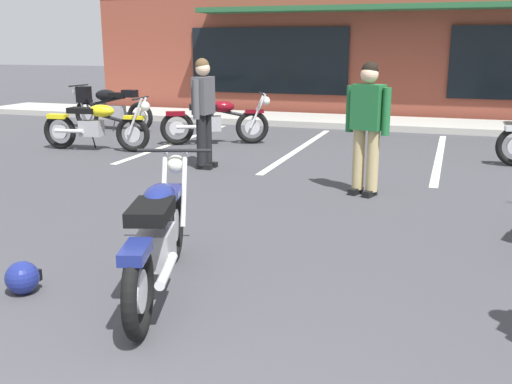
{
  "coord_description": "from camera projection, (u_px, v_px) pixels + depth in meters",
  "views": [
    {
      "loc": [
        1.43,
        -1.17,
        1.88
      ],
      "look_at": [
        -0.26,
        3.84,
        0.55
      ],
      "focal_mm": 41.37,
      "sensor_mm": 36.0,
      "label": 1
    }
  ],
  "objects": [
    {
      "name": "brick_storefront_building",
      "position": [
        408.0,
        48.0,
        16.98
      ],
      "size": [
        16.71,
        6.52,
        3.51
      ],
      "color": "brown",
      "rests_on": "ground_plane"
    },
    {
      "name": "motorcycle_silver_naked",
      "position": [
        108.0,
        106.0,
        13.23
      ],
      "size": [
        2.11,
        0.66,
        0.98
      ],
      "color": "black",
      "rests_on": "ground_plane"
    },
    {
      "name": "ground_plane",
      "position": [
        290.0,
        241.0,
        5.78
      ],
      "size": [
        80.0,
        80.0,
        0.0
      ],
      "primitive_type": "plane",
      "color": "#3D3D42"
    },
    {
      "name": "motorcycle_orange_scrambler",
      "position": [
        96.0,
        125.0,
        10.59
      ],
      "size": [
        2.11,
        0.66,
        0.98
      ],
      "color": "black",
      "rests_on": "ground_plane"
    },
    {
      "name": "person_near_building",
      "position": [
        204.0,
        107.0,
        8.97
      ],
      "size": [
        0.28,
        0.6,
        1.68
      ],
      "color": "black",
      "rests_on": "ground_plane"
    },
    {
      "name": "motorcycle_black_cruiser",
      "position": [
        216.0,
        120.0,
        11.26
      ],
      "size": [
        1.97,
        1.17,
        0.98
      ],
      "color": "black",
      "rests_on": "ground_plane"
    },
    {
      "name": "helmet_on_pavement",
      "position": [
        23.0,
        278.0,
        4.55
      ],
      "size": [
        0.26,
        0.26,
        0.26
      ],
      "color": "navy",
      "rests_on": "ground_plane"
    },
    {
      "name": "person_in_black_shirt",
      "position": [
        367.0,
        121.0,
        7.35
      ],
      "size": [
        0.6,
        0.37,
        1.68
      ],
      "color": "black",
      "rests_on": "ground_plane"
    },
    {
      "name": "painted_stall_lines",
      "position": [
        367.0,
        152.0,
        10.51
      ],
      "size": [
        7.54,
        4.8,
        0.01
      ],
      "color": "silver",
      "rests_on": "ground_plane"
    },
    {
      "name": "sidewalk_kerb",
      "position": [
        390.0,
        123.0,
        13.81
      ],
      "size": [
        22.0,
        1.8,
        0.14
      ],
      "primitive_type": "cube",
      "color": "#A8A59E",
      "rests_on": "ground_plane"
    },
    {
      "name": "motorcycle_foreground_classic",
      "position": [
        159.0,
        235.0,
        4.52
      ],
      "size": [
        0.97,
        2.05,
        0.98
      ],
      "color": "black",
      "rests_on": "ground_plane"
    }
  ]
}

